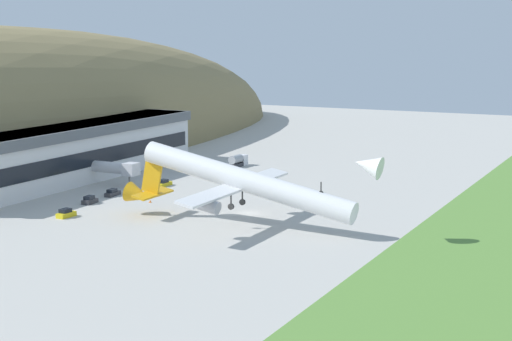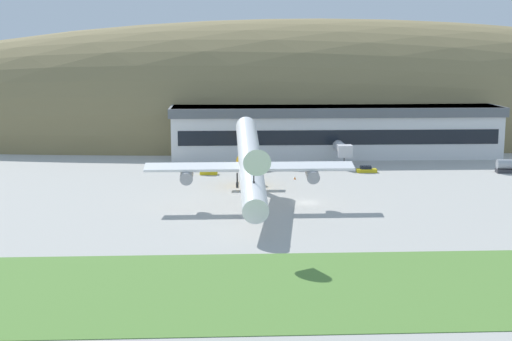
{
  "view_description": "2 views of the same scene",
  "coord_description": "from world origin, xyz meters",
  "px_view_note": "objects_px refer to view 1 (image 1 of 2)",
  "views": [
    {
      "loc": [
        -144.48,
        -72.65,
        35.26
      ],
      "look_at": [
        -9.8,
        -6.25,
        10.31
      ],
      "focal_mm": 60.0,
      "sensor_mm": 36.0,
      "label": 1
    },
    {
      "loc": [
        -15.42,
        -127.34,
        28.78
      ],
      "look_at": [
        -9.52,
        -5.34,
        7.04
      ],
      "focal_mm": 50.0,
      "sensor_mm": 36.0,
      "label": 2
    }
  ],
  "objects_px": {
    "service_car_0": "(66,214)",
    "service_car_2": "(163,183)",
    "service_car_1": "(90,200)",
    "jetway_0": "(118,168)",
    "service_car_3": "(112,193)",
    "fuel_truck": "(238,161)",
    "traffic_cone_0": "(150,201)",
    "cargo_airplane": "(241,182)",
    "terminal_building": "(70,149)"
  },
  "relations": [
    {
      "from": "cargo_airplane",
      "to": "service_car_0",
      "type": "height_order",
      "value": "cargo_airplane"
    },
    {
      "from": "service_car_1",
      "to": "service_car_2",
      "type": "distance_m",
      "value": 23.64
    },
    {
      "from": "service_car_3",
      "to": "jetway_0",
      "type": "bearing_deg",
      "value": 29.63
    },
    {
      "from": "service_car_3",
      "to": "fuel_truck",
      "type": "height_order",
      "value": "fuel_truck"
    },
    {
      "from": "terminal_building",
      "to": "traffic_cone_0",
      "type": "bearing_deg",
      "value": -113.68
    },
    {
      "from": "jetway_0",
      "to": "service_car_2",
      "type": "distance_m",
      "value": 10.95
    },
    {
      "from": "service_car_2",
      "to": "service_car_3",
      "type": "xyz_separation_m",
      "value": [
        -14.68,
        3.54,
        0.02
      ]
    },
    {
      "from": "jetway_0",
      "to": "service_car_3",
      "type": "xyz_separation_m",
      "value": [
        -10.71,
        -6.09,
        -3.36
      ]
    },
    {
      "from": "service_car_0",
      "to": "service_car_2",
      "type": "xyz_separation_m",
      "value": [
        35.83,
        0.95,
        -0.09
      ]
    },
    {
      "from": "cargo_airplane",
      "to": "fuel_truck",
      "type": "distance_m",
      "value": 68.63
    },
    {
      "from": "service_car_2",
      "to": "service_car_3",
      "type": "height_order",
      "value": "service_car_3"
    },
    {
      "from": "fuel_truck",
      "to": "service_car_0",
      "type": "bearing_deg",
      "value": 178.9
    },
    {
      "from": "service_car_0",
      "to": "service_car_2",
      "type": "relative_size",
      "value": 0.87
    },
    {
      "from": "service_car_3",
      "to": "fuel_truck",
      "type": "bearing_deg",
      "value": -7.01
    },
    {
      "from": "service_car_0",
      "to": "service_car_2",
      "type": "bearing_deg",
      "value": 1.52
    },
    {
      "from": "jetway_0",
      "to": "service_car_0",
      "type": "height_order",
      "value": "jetway_0"
    },
    {
      "from": "service_car_0",
      "to": "service_car_1",
      "type": "xyz_separation_m",
      "value": [
        12.36,
        3.83,
        -0.02
      ]
    },
    {
      "from": "traffic_cone_0",
      "to": "service_car_0",
      "type": "bearing_deg",
      "value": 160.39
    },
    {
      "from": "terminal_building",
      "to": "jetway_0",
      "type": "relative_size",
      "value": 7.31
    },
    {
      "from": "cargo_airplane",
      "to": "traffic_cone_0",
      "type": "relative_size",
      "value": 87.94
    },
    {
      "from": "cargo_airplane",
      "to": "service_car_0",
      "type": "bearing_deg",
      "value": 103.42
    },
    {
      "from": "service_car_3",
      "to": "service_car_2",
      "type": "bearing_deg",
      "value": -13.56
    },
    {
      "from": "terminal_building",
      "to": "traffic_cone_0",
      "type": "distance_m",
      "value": 34.55
    },
    {
      "from": "jetway_0",
      "to": "service_car_2",
      "type": "bearing_deg",
      "value": -67.6
    },
    {
      "from": "fuel_truck",
      "to": "service_car_2",
      "type": "bearing_deg",
      "value": 176.03
    },
    {
      "from": "terminal_building",
      "to": "cargo_airplane",
      "type": "relative_size",
      "value": 1.66
    },
    {
      "from": "jetway_0",
      "to": "service_car_2",
      "type": "relative_size",
      "value": 2.54
    },
    {
      "from": "service_car_2",
      "to": "traffic_cone_0",
      "type": "xyz_separation_m",
      "value": [
        -17.1,
        -7.62,
        -0.32
      ]
    },
    {
      "from": "terminal_building",
      "to": "jetway_0",
      "type": "bearing_deg",
      "value": -91.84
    },
    {
      "from": "traffic_cone_0",
      "to": "service_car_2",
      "type": "bearing_deg",
      "value": 24.01
    },
    {
      "from": "cargo_airplane",
      "to": "traffic_cone_0",
      "type": "bearing_deg",
      "value": 68.0
    },
    {
      "from": "service_car_0",
      "to": "traffic_cone_0",
      "type": "relative_size",
      "value": 6.87
    },
    {
      "from": "service_car_2",
      "to": "fuel_truck",
      "type": "xyz_separation_m",
      "value": [
        32.46,
        -2.26,
        0.89
      ]
    },
    {
      "from": "cargo_airplane",
      "to": "service_car_3",
      "type": "bearing_deg",
      "value": 70.76
    },
    {
      "from": "terminal_building",
      "to": "traffic_cone_0",
      "type": "relative_size",
      "value": 145.97
    },
    {
      "from": "terminal_building",
      "to": "service_car_0",
      "type": "relative_size",
      "value": 21.25
    },
    {
      "from": "fuel_truck",
      "to": "traffic_cone_0",
      "type": "distance_m",
      "value": 49.87
    },
    {
      "from": "service_car_1",
      "to": "cargo_airplane",
      "type": "bearing_deg",
      "value": -96.77
    },
    {
      "from": "jetway_0",
      "to": "fuel_truck",
      "type": "relative_size",
      "value": 1.77
    },
    {
      "from": "jetway_0",
      "to": "service_car_3",
      "type": "relative_size",
      "value": 2.59
    },
    {
      "from": "cargo_airplane",
      "to": "service_car_2",
      "type": "xyz_separation_m",
      "value": [
        27.88,
        34.27,
        -7.51
      ]
    },
    {
      "from": "service_car_0",
      "to": "service_car_1",
      "type": "bearing_deg",
      "value": 17.22
    },
    {
      "from": "service_car_3",
      "to": "traffic_cone_0",
      "type": "bearing_deg",
      "value": -102.28
    },
    {
      "from": "service_car_1",
      "to": "fuel_truck",
      "type": "relative_size",
      "value": 0.59
    },
    {
      "from": "jetway_0",
      "to": "service_car_3",
      "type": "bearing_deg",
      "value": -150.37
    },
    {
      "from": "service_car_2",
      "to": "service_car_0",
      "type": "bearing_deg",
      "value": -178.48
    },
    {
      "from": "service_car_0",
      "to": "service_car_2",
      "type": "height_order",
      "value": "service_car_0"
    },
    {
      "from": "terminal_building",
      "to": "service_car_2",
      "type": "distance_m",
      "value": 24.57
    },
    {
      "from": "service_car_0",
      "to": "service_car_3",
      "type": "distance_m",
      "value": 21.62
    },
    {
      "from": "cargo_airplane",
      "to": "service_car_1",
      "type": "relative_size",
      "value": 13.18
    }
  ]
}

